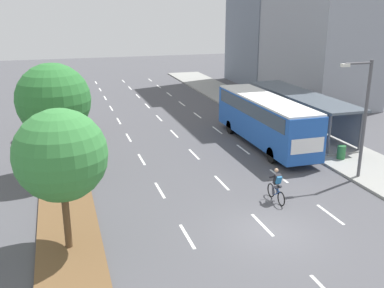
# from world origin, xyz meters

# --- Properties ---
(ground_plane) EXTENTS (140.00, 140.00, 0.00)m
(ground_plane) POSITION_xyz_m (0.00, 0.00, 0.00)
(ground_plane) COLOR #4C4C51
(median_strip) EXTENTS (2.60, 52.00, 0.12)m
(median_strip) POSITION_xyz_m (-8.30, 20.00, 0.06)
(median_strip) COLOR brown
(median_strip) RESTS_ON ground
(sidewalk_right) EXTENTS (4.50, 52.00, 0.15)m
(sidewalk_right) POSITION_xyz_m (9.25, 20.00, 0.07)
(sidewalk_right) COLOR gray
(sidewalk_right) RESTS_ON ground
(lane_divider_left) EXTENTS (0.14, 48.18, 0.01)m
(lane_divider_left) POSITION_xyz_m (-3.50, 18.59, 0.00)
(lane_divider_left) COLOR white
(lane_divider_left) RESTS_ON ground
(lane_divider_center) EXTENTS (0.14, 48.18, 0.01)m
(lane_divider_center) POSITION_xyz_m (0.00, 18.59, 0.00)
(lane_divider_center) COLOR white
(lane_divider_center) RESTS_ON ground
(lane_divider_right) EXTENTS (0.14, 48.18, 0.01)m
(lane_divider_right) POSITION_xyz_m (3.50, 18.59, 0.00)
(lane_divider_right) COLOR white
(lane_divider_right) RESTS_ON ground
(bus_shelter) EXTENTS (2.90, 12.34, 2.86)m
(bus_shelter) POSITION_xyz_m (9.53, 13.60, 1.87)
(bus_shelter) COLOR gray
(bus_shelter) RESTS_ON sidewalk_right
(bus) EXTENTS (2.54, 11.29, 3.37)m
(bus) POSITION_xyz_m (5.25, 11.45, 2.07)
(bus) COLOR #2356B2
(bus) RESTS_ON ground
(cyclist) EXTENTS (0.46, 1.82, 1.71)m
(cyclist) POSITION_xyz_m (1.74, 2.78, 0.79)
(cyclist) COLOR black
(cyclist) RESTS_ON ground
(median_tree_nearest) EXTENTS (3.55, 3.55, 5.64)m
(median_tree_nearest) POSITION_xyz_m (-8.32, 1.11, 3.98)
(median_tree_nearest) COLOR brown
(median_tree_nearest) RESTS_ON median_strip
(median_tree_second) EXTENTS (4.07, 4.07, 6.32)m
(median_tree_second) POSITION_xyz_m (-8.49, 9.59, 4.40)
(median_tree_second) COLOR brown
(median_tree_second) RESTS_ON median_strip
(median_tree_third) EXTENTS (3.22, 3.22, 5.06)m
(median_tree_third) POSITION_xyz_m (-8.06, 18.08, 3.56)
(median_tree_third) COLOR brown
(median_tree_third) RESTS_ON median_strip
(streetlight) EXTENTS (1.91, 0.24, 6.50)m
(streetlight) POSITION_xyz_m (7.42, 4.14, 3.89)
(streetlight) COLOR #4C4C51
(streetlight) RESTS_ON sidewalk_right
(trash_bin) EXTENTS (0.52, 0.52, 0.85)m
(trash_bin) POSITION_xyz_m (8.45, 6.99, 0.57)
(trash_bin) COLOR #286B38
(trash_bin) RESTS_ON sidewalk_right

